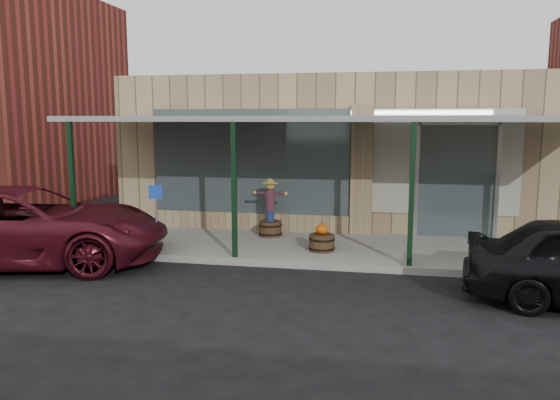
% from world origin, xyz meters
% --- Properties ---
extents(ground, '(120.00, 120.00, 0.00)m').
position_xyz_m(ground, '(0.00, 0.00, 0.00)').
color(ground, black).
rests_on(ground, ground).
extents(sidewalk, '(40.00, 3.20, 0.15)m').
position_xyz_m(sidewalk, '(0.00, 3.60, 0.07)').
color(sidewalk, gray).
rests_on(sidewalk, ground).
extents(storefront, '(12.00, 6.25, 4.20)m').
position_xyz_m(storefront, '(-0.00, 8.16, 2.09)').
color(storefront, tan).
rests_on(storefront, ground).
extents(awning, '(12.00, 3.00, 3.04)m').
position_xyz_m(awning, '(0.00, 3.56, 3.01)').
color(awning, gray).
rests_on(awning, ground).
extents(block_buildings_near, '(61.00, 8.00, 8.00)m').
position_xyz_m(block_buildings_near, '(2.01, 9.20, 3.77)').
color(block_buildings_near, maroon).
rests_on(block_buildings_near, ground).
extents(barrel_scarecrow, '(0.89, 0.64, 1.46)m').
position_xyz_m(barrel_scarecrow, '(-1.50, 4.35, 0.64)').
color(barrel_scarecrow, '#452F1B').
rests_on(barrel_scarecrow, sidewalk).
extents(barrel_pumpkin, '(0.62, 0.62, 0.66)m').
position_xyz_m(barrel_pumpkin, '(-0.05, 3.03, 0.38)').
color(barrel_pumpkin, '#452F1B').
rests_on(barrel_pumpkin, sidewalk).
extents(handicap_sign, '(0.30, 0.05, 1.46)m').
position_xyz_m(handicap_sign, '(-3.66, 2.40, 1.09)').
color(handicap_sign, gray).
rests_on(handicap_sign, sidewalk).
extents(car_maroon, '(6.39, 4.09, 1.64)m').
position_xyz_m(car_maroon, '(-6.14, 1.29, 0.82)').
color(car_maroon, '#51101D').
rests_on(car_maroon, ground).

